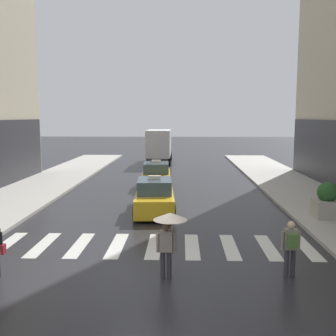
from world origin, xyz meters
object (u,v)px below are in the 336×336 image
object	(u,v)px
box_truck	(159,145)
pedestrian_with_backpack	(291,244)
taxi_lead	(155,197)
planter_near_corner	(327,202)
taxi_second	(156,176)
pedestrian_with_umbrella	(169,227)

from	to	relation	value
box_truck	pedestrian_with_backpack	distance (m)	27.86
taxi_lead	pedestrian_with_backpack	world-z (taller)	taxi_lead
box_truck	taxi_lead	bearing A→B (deg)	-87.47
planter_near_corner	taxi_second	bearing A→B (deg)	134.61
taxi_lead	pedestrian_with_backpack	bearing A→B (deg)	-59.84
taxi_lead	planter_near_corner	xyz separation A→B (m)	(7.75, -1.38, 0.15)
taxi_second	pedestrian_with_umbrella	xyz separation A→B (m)	(1.30, -14.75, 0.79)
taxi_lead	pedestrian_with_backpack	distance (m)	8.85
pedestrian_with_umbrella	pedestrian_with_backpack	bearing A→B (deg)	4.38
taxi_second	box_truck	world-z (taller)	box_truck
taxi_lead	taxi_second	bearing A→B (deg)	92.95
box_truck	planter_near_corner	xyz separation A→B (m)	(8.62, -21.07, -0.98)
pedestrian_with_backpack	pedestrian_with_umbrella	bearing A→B (deg)	-175.62
taxi_second	taxi_lead	bearing A→B (deg)	-87.05
taxi_second	planter_near_corner	xyz separation A→B (m)	(8.10, -8.21, 0.15)
taxi_second	pedestrian_with_umbrella	bearing A→B (deg)	-84.98
box_truck	pedestrian_with_backpack	size ratio (longest dim) A/B	4.57
planter_near_corner	taxi_lead	bearing A→B (deg)	169.91
taxi_lead	pedestrian_with_umbrella	distance (m)	8.01
taxi_second	planter_near_corner	distance (m)	11.54
taxi_second	box_truck	size ratio (longest dim) A/B	0.61
taxi_lead	pedestrian_with_backpack	xyz separation A→B (m)	(4.44, -7.65, 0.25)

